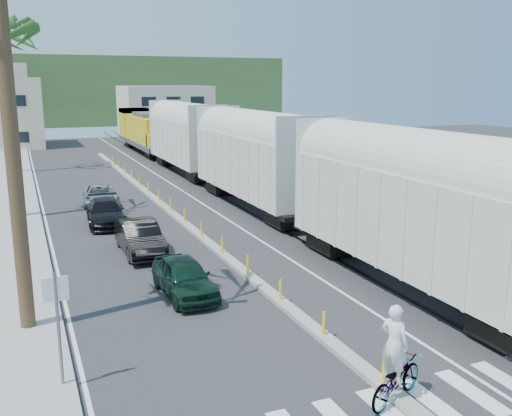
{
  "coord_description": "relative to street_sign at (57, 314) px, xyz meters",
  "views": [
    {
      "loc": [
        -7.82,
        -11.6,
        7.37
      ],
      "look_at": [
        1.59,
        10.98,
        2.0
      ],
      "focal_mm": 40.0,
      "sensor_mm": 36.0,
      "label": 1
    }
  ],
  "objects": [
    {
      "name": "car_second",
      "position": [
        4.07,
        10.72,
        -1.23
      ],
      "size": [
        1.62,
        4.49,
        1.47
      ],
      "primitive_type": "imported",
      "rotation": [
        0.0,
        0.0,
        0.01
      ],
      "color": "black",
      "rests_on": "ground"
    },
    {
      "name": "hillside",
      "position": [
        7.3,
        98.0,
        4.03
      ],
      "size": [
        80.0,
        20.0,
        12.0
      ],
      "primitive_type": "cube",
      "color": "#385628",
      "rests_on": "ground"
    },
    {
      "name": "rails",
      "position": [
        12.3,
        26.0,
        -1.94
      ],
      "size": [
        1.56,
        100.0,
        0.06
      ],
      "color": "black",
      "rests_on": "ground"
    },
    {
      "name": "lane_markings",
      "position": [
        5.15,
        23.0,
        -1.97
      ],
      "size": [
        9.42,
        90.0,
        0.01
      ],
      "color": "silver",
      "rests_on": "ground"
    },
    {
      "name": "buildings",
      "position": [
        0.89,
        69.66,
        2.39
      ],
      "size": [
        38.0,
        27.0,
        10.0
      ],
      "color": "beige",
      "rests_on": "ground"
    },
    {
      "name": "car_rear",
      "position": [
        3.87,
        22.3,
        -1.39
      ],
      "size": [
        2.66,
        4.53,
        1.16
      ],
      "primitive_type": "imported",
      "rotation": [
        0.0,
        0.0,
        -0.09
      ],
      "color": "#B6B8BC",
      "rests_on": "ground"
    },
    {
      "name": "crosswalk",
      "position": [
        7.3,
        -4.0,
        -1.97
      ],
      "size": [
        14.0,
        2.2,
        0.01
      ],
      "primitive_type": "cube",
      "color": "silver",
      "rests_on": "ground"
    },
    {
      "name": "freight_train",
      "position": [
        12.3,
        23.19,
        0.93
      ],
      "size": [
        3.0,
        60.94,
        5.85
      ],
      "color": "beige",
      "rests_on": "ground"
    },
    {
      "name": "palm_trees",
      "position": [
        -0.8,
        20.7,
        8.84
      ],
      "size": [
        3.5,
        37.2,
        13.75
      ],
      "color": "brown",
      "rests_on": "ground"
    },
    {
      "name": "street_sign",
      "position": [
        0.0,
        0.0,
        0.0
      ],
      "size": [
        0.6,
        0.08,
        3.0
      ],
      "color": "slate",
      "rests_on": "ground"
    },
    {
      "name": "car_third",
      "position": [
        3.44,
        16.69,
        -1.3
      ],
      "size": [
        2.53,
        4.88,
        1.34
      ],
      "primitive_type": "imported",
      "rotation": [
        0.0,
        0.0,
        -0.07
      ],
      "color": "black",
      "rests_on": "ground"
    },
    {
      "name": "car_lead",
      "position": [
        4.5,
        5.03,
        -1.3
      ],
      "size": [
        1.92,
        4.09,
        1.35
      ],
      "primitive_type": "imported",
      "rotation": [
        0.0,
        0.0,
        0.04
      ],
      "color": "black",
      "rests_on": "ground"
    },
    {
      "name": "cyclist",
      "position": [
        7.2,
        -3.58,
        -1.21
      ],
      "size": [
        2.27,
        2.61,
        2.44
      ],
      "rotation": [
        0.0,
        0.0,
        2.0
      ],
      "color": "#9EA0A5",
      "rests_on": "ground"
    },
    {
      "name": "median",
      "position": [
        7.3,
        17.96,
        -1.88
      ],
      "size": [
        0.45,
        60.0,
        0.85
      ],
      "color": "gray",
      "rests_on": "ground"
    },
    {
      "name": "ground",
      "position": [
        7.3,
        -2.0,
        -1.97
      ],
      "size": [
        140.0,
        140.0,
        0.0
      ],
      "primitive_type": "plane",
      "color": "#28282B",
      "rests_on": "ground"
    },
    {
      "name": "sidewalk",
      "position": [
        -1.2,
        23.0,
        -1.9
      ],
      "size": [
        3.0,
        90.0,
        0.15
      ],
      "primitive_type": "cube",
      "color": "gray",
      "rests_on": "ground"
    }
  ]
}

